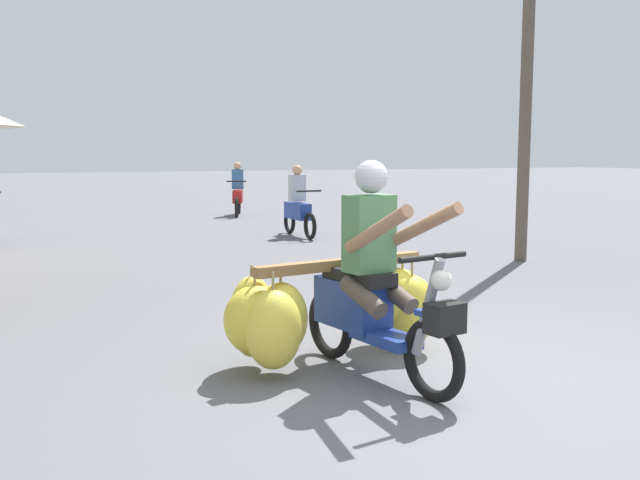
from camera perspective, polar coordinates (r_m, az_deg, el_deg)
ground_plane at (r=5.13m, az=14.64°, el=-11.73°), size 120.00×120.00×0.00m
motorbike_main_loaded at (r=5.43m, az=1.61°, el=-5.20°), size 1.85×1.90×1.58m
motorbike_distant_ahead_right at (r=18.72m, az=-6.64°, el=3.71°), size 0.74×1.54×1.40m
motorbike_distant_far_ahead at (r=13.91m, az=-1.78°, el=2.63°), size 0.50×1.62×1.40m
utility_pole at (r=11.13m, az=16.30°, el=12.33°), size 0.18×0.18×5.43m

